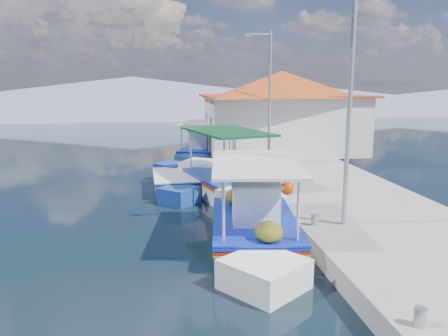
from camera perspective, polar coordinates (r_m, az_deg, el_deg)
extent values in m
plane|color=black|center=(9.77, -6.75, -14.69)|extent=(160.00, 160.00, 0.00)
cube|color=gray|center=(16.43, 14.07, -3.39)|extent=(5.00, 44.00, 0.50)
cylinder|color=#A5A8AD|center=(7.81, 24.03, -17.22)|extent=(0.20, 0.20, 0.30)
cylinder|color=#A5A8AD|center=(12.01, 11.65, -6.58)|extent=(0.20, 0.20, 0.30)
cylinder|color=#A5A8AD|center=(17.61, 5.39, -0.83)|extent=(0.20, 0.20, 0.30)
cylinder|color=#A5A8AD|center=(23.41, 2.20, 2.12)|extent=(0.20, 0.20, 0.30)
cube|color=white|center=(11.92, 3.90, -8.75)|extent=(2.53, 4.32, 0.90)
cube|color=white|center=(14.38, 0.63, -4.80)|extent=(2.11, 2.11, 0.99)
cube|color=white|center=(9.62, 8.77, -13.80)|extent=(2.05, 2.05, 0.85)
cube|color=#0C26A8|center=(11.79, 3.92, -6.84)|extent=(2.61, 4.45, 0.06)
cube|color=#9F220D|center=(11.81, 3.92, -7.19)|extent=(2.61, 4.45, 0.05)
cube|color=#F2A61A|center=(11.83, 3.92, -7.49)|extent=(2.61, 4.45, 0.04)
cube|color=#0C26A8|center=(11.77, 3.93, -6.53)|extent=(2.63, 4.41, 0.05)
cube|color=brown|center=(11.77, 3.93, -6.66)|extent=(2.36, 4.22, 0.05)
cube|color=white|center=(11.37, 4.39, -4.57)|extent=(1.28, 1.35, 1.04)
cube|color=silver|center=(11.24, 4.43, -1.92)|extent=(1.39, 1.46, 0.06)
cylinder|color=beige|center=(12.99, -1.84, -1.51)|extent=(0.07, 0.07, 1.52)
cylinder|color=beige|center=(13.42, 5.14, -1.14)|extent=(0.07, 0.07, 1.52)
cylinder|color=beige|center=(9.74, 2.36, -5.74)|extent=(0.07, 0.07, 1.52)
cylinder|color=beige|center=(10.31, 11.34, -5.01)|extent=(0.07, 0.07, 1.52)
cube|color=silver|center=(11.41, 4.03, 0.62)|extent=(2.64, 4.33, 0.07)
ellipsoid|color=#555416|center=(12.82, 0.53, -3.91)|extent=(0.72, 0.79, 0.54)
ellipsoid|color=#555416|center=(13.45, 2.78, -3.41)|extent=(0.61, 0.67, 0.45)
ellipsoid|color=#555416|center=(10.23, 7.87, -8.04)|extent=(0.64, 0.71, 0.48)
sphere|color=red|center=(12.41, 7.35, -2.41)|extent=(0.38, 0.38, 0.38)
cube|color=white|center=(16.75, 0.42, -2.85)|extent=(3.17, 4.42, 1.01)
cube|color=white|center=(19.30, 1.62, -0.62)|extent=(2.09, 2.09, 1.12)
cube|color=white|center=(14.28, -1.15, -5.27)|extent=(2.03, 2.03, 0.96)
cube|color=#0C26A8|center=(16.64, 0.42, -1.27)|extent=(3.26, 4.55, 0.06)
cube|color=#9F220D|center=(16.66, 0.42, -1.56)|extent=(3.26, 4.55, 0.05)
cube|color=#F2A61A|center=(16.68, 0.42, -1.81)|extent=(3.26, 4.55, 0.04)
cube|color=navy|center=(16.63, 0.42, -1.02)|extent=(3.27, 4.52, 0.05)
cube|color=brown|center=(16.63, 0.42, -1.13)|extent=(2.98, 4.29, 0.05)
cylinder|color=beige|center=(18.25, -1.44, 2.66)|extent=(0.07, 0.07, 1.71)
cylinder|color=beige|center=(18.01, 3.92, 2.53)|extent=(0.07, 0.07, 1.71)
cylinder|color=beige|center=(15.02, -3.76, 0.86)|extent=(0.07, 0.07, 1.71)
cylinder|color=beige|center=(14.73, 2.73, 0.68)|extent=(0.07, 0.07, 1.71)
cube|color=#0C3E20|center=(16.36, 0.43, 4.74)|extent=(3.27, 4.45, 0.07)
cube|color=navy|center=(17.68, -6.35, -2.31)|extent=(1.76, 3.12, 0.85)
cube|color=navy|center=(19.64, -6.14, -0.66)|extent=(1.63, 1.63, 0.94)
cube|color=navy|center=(15.77, -6.61, -3.93)|extent=(1.59, 1.59, 0.80)
cube|color=#0C26A8|center=(17.59, -6.38, -1.07)|extent=(1.82, 3.21, 0.05)
cube|color=#9F220D|center=(17.61, -6.37, -1.29)|extent=(1.82, 3.21, 0.04)
cube|color=#F2A61A|center=(17.62, -6.37, -1.49)|extent=(1.82, 3.21, 0.04)
cube|color=white|center=(17.58, -6.38, -0.87)|extent=(1.83, 3.18, 0.04)
cube|color=brown|center=(17.59, -6.38, -0.95)|extent=(1.63, 3.05, 0.04)
cube|color=navy|center=(25.04, -2.97, 1.64)|extent=(2.82, 3.97, 0.85)
cube|color=navy|center=(27.25, -4.77, 2.59)|extent=(1.82, 1.82, 0.94)
cube|color=navy|center=(22.92, -0.90, 0.79)|extent=(1.77, 1.77, 0.80)
cube|color=#0C26A8|center=(24.98, -2.98, 2.52)|extent=(2.90, 4.09, 0.05)
cube|color=#9F220D|center=(24.99, -2.98, 2.36)|extent=(2.90, 4.09, 0.04)
cube|color=#F2A61A|center=(25.00, -2.98, 2.22)|extent=(2.90, 4.09, 0.04)
cube|color=#0C26A8|center=(24.97, -2.98, 2.66)|extent=(2.91, 4.06, 0.04)
cube|color=brown|center=(24.98, -2.98, 2.60)|extent=(2.65, 3.86, 0.04)
cube|color=white|center=(24.66, -2.77, 3.65)|extent=(1.32, 1.40, 0.98)
cube|color=silver|center=(24.60, -2.78, 4.82)|extent=(1.43, 1.52, 0.05)
cylinder|color=beige|center=(26.05, -5.73, 4.49)|extent=(0.06, 0.06, 1.42)
cylinder|color=beige|center=(26.55, -2.65, 4.65)|extent=(0.06, 0.06, 1.42)
cylinder|color=beige|center=(23.22, -3.40, 3.75)|extent=(0.06, 0.06, 1.42)
cylinder|color=beige|center=(23.78, -0.01, 3.93)|extent=(0.06, 0.06, 1.42)
cube|color=silver|center=(24.81, -3.01, 5.86)|extent=(2.91, 4.00, 0.06)
cube|color=white|center=(24.71, 7.37, 5.66)|extent=(8.00, 6.00, 3.00)
cube|color=#A23B16|center=(24.62, 7.45, 9.25)|extent=(8.64, 6.48, 0.10)
pyramid|color=#A23B16|center=(24.61, 7.49, 10.76)|extent=(10.49, 10.49, 1.40)
cube|color=brown|center=(23.09, -1.67, 4.13)|extent=(0.06, 1.00, 2.00)
cube|color=#0C26A8|center=(25.50, -2.22, 6.12)|extent=(0.06, 1.20, 0.90)
cylinder|color=#A5A8AD|center=(11.78, 15.89, 7.03)|extent=(0.12, 0.12, 6.00)
cylinder|color=#A5A8AD|center=(20.36, 5.90, 8.82)|extent=(0.12, 0.12, 6.00)
cylinder|color=#A5A8AD|center=(20.35, 4.63, 16.88)|extent=(1.00, 0.08, 0.08)
cube|color=#A5A8AD|center=(20.25, 3.18, 16.79)|extent=(0.30, 0.14, 0.14)
cone|color=slate|center=(65.04, -11.79, 9.09)|extent=(96.00, 96.00, 5.50)
cone|color=slate|center=(69.52, 14.01, 8.39)|extent=(76.80, 76.80, 3.80)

